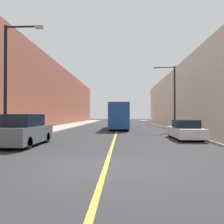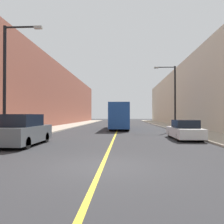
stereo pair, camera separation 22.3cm
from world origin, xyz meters
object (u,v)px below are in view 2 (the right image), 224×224
Objects in this scene: bus at (120,116)px; car_right_near at (185,130)px; street_lamp_right at (173,93)px; parked_suv_left at (24,131)px; street_lamp_left at (8,76)px.

car_right_near is at bearing -67.20° from bus.
car_right_near is 9.63m from street_lamp_right.
parked_suv_left reaches higher than car_right_near.
street_lamp_left is (-1.24, 0.40, 3.48)m from parked_suv_left.
bus is at bearing 66.88° from street_lamp_left.
parked_suv_left is 0.64× the size of street_lamp_left.
bus is 7.69m from street_lamp_right.
street_lamp_left reaches higher than car_right_near.
car_right_near is 13.05m from street_lamp_left.
car_right_near is at bearing 20.31° from parked_suv_left.
street_lamp_right is at bearing 43.41° from street_lamp_left.
street_lamp_left is (-6.81, -15.94, 2.59)m from bus.
street_lamp_right reaches higher than car_right_near.
parked_suv_left is at bearing -159.69° from car_right_near.
street_lamp_right is (13.12, 12.41, 0.02)m from street_lamp_left.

